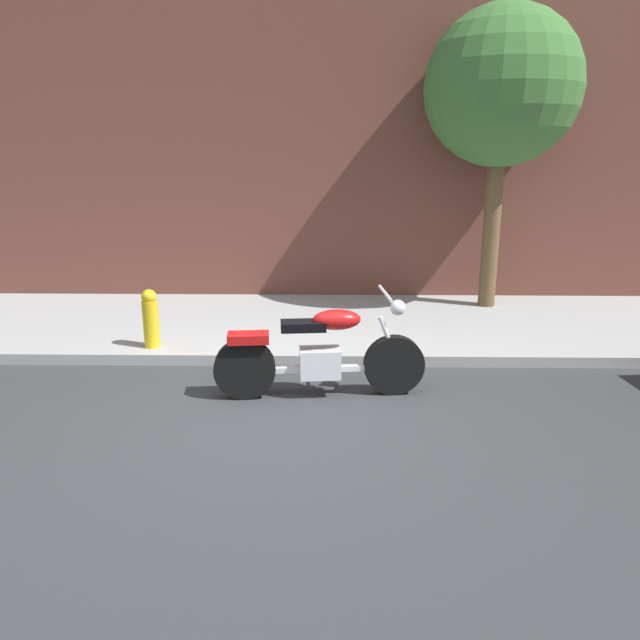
% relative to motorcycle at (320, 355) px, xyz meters
% --- Properties ---
extents(ground_plane, '(60.00, 60.00, 0.00)m').
position_rel_motorcycle_xyz_m(ground_plane, '(-0.43, -0.60, -0.47)').
color(ground_plane, '#303335').
extents(sidewalk, '(23.20, 3.31, 0.14)m').
position_rel_motorcycle_xyz_m(sidewalk, '(-0.43, 2.58, -0.40)').
color(sidewalk, '#9A9A9A').
rests_on(sidewalk, ground).
extents(building_facade, '(23.20, 0.50, 7.58)m').
position_rel_motorcycle_xyz_m(building_facade, '(-0.43, 4.49, 3.32)').
color(building_facade, brown).
rests_on(building_facade, ground).
extents(motorcycle, '(2.31, 0.70, 1.17)m').
position_rel_motorcycle_xyz_m(motorcycle, '(0.00, 0.00, 0.00)').
color(motorcycle, black).
rests_on(motorcycle, ground).
extents(street_tree, '(2.36, 2.36, 4.70)m').
position_rel_motorcycle_xyz_m(street_tree, '(2.67, 3.54, 3.02)').
color(street_tree, brown).
rests_on(street_tree, ground).
extents(fire_hydrant, '(0.20, 0.20, 0.91)m').
position_rel_motorcycle_xyz_m(fire_hydrant, '(-2.20, 1.26, -0.01)').
color(fire_hydrant, gold).
rests_on(fire_hydrant, ground).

